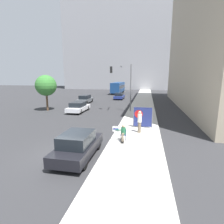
{
  "coord_description": "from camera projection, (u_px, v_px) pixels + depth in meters",
  "views": [
    {
      "loc": [
        4.82,
        -9.33,
        4.7
      ],
      "look_at": [
        1.71,
        6.16,
        1.53
      ],
      "focal_mm": 28.0,
      "sensor_mm": 36.0,
      "label": 1
    }
  ],
  "objects": [
    {
      "name": "car_on_road_nearest",
      "position": [
        78.0,
        107.0,
        23.83
      ],
      "size": [
        1.9,
        4.56,
        1.39
      ],
      "color": "silver",
      "rests_on": "ground_plane"
    },
    {
      "name": "parked_car_curbside",
      "position": [
        78.0,
        145.0,
        10.28
      ],
      "size": [
        1.88,
        4.28,
        1.54
      ],
      "color": "black",
      "rests_on": "ground_plane"
    },
    {
      "name": "city_bus_on_road",
      "position": [
        118.0,
        87.0,
        51.14
      ],
      "size": [
        2.51,
        11.27,
        3.15
      ],
      "color": "navy",
      "rests_on": "ground_plane"
    },
    {
      "name": "jogger_on_sidewalk",
      "position": [
        140.0,
        122.0,
        14.39
      ],
      "size": [
        0.34,
        0.34,
        1.83
      ],
      "rotation": [
        0.0,
        0.0,
        3.1
      ],
      "color": "#756651",
      "rests_on": "sidewalk_curb"
    },
    {
      "name": "car_on_road_distant",
      "position": [
        119.0,
        96.0,
        37.62
      ],
      "size": [
        1.87,
        4.2,
        1.35
      ],
      "color": "navy",
      "rests_on": "ground_plane"
    },
    {
      "name": "protest_banner",
      "position": [
        143.0,
        117.0,
        15.83
      ],
      "size": [
        1.74,
        0.06,
        1.87
      ],
      "color": "slate",
      "rests_on": "sidewalk_curb"
    },
    {
      "name": "building_backdrop_far",
      "position": [
        131.0,
        36.0,
        67.47
      ],
      "size": [
        52.0,
        12.0,
        40.76
      ],
      "color": "#99999E",
      "rests_on": "ground_plane"
    },
    {
      "name": "ground_plane",
      "position": [
        65.0,
        154.0,
        10.83
      ],
      "size": [
        160.0,
        160.0,
        0.0
      ],
      "primitive_type": "plane",
      "color": "#303033"
    },
    {
      "name": "sidewalk_curb",
      "position": [
        141.0,
        111.0,
        24.43
      ],
      "size": [
        3.75,
        90.0,
        0.16
      ],
      "primitive_type": "cube",
      "color": "beige",
      "rests_on": "ground_plane"
    },
    {
      "name": "building_backdrop_right",
      "position": [
        221.0,
        29.0,
        24.91
      ],
      "size": [
        10.0,
        32.0,
        22.83
      ],
      "color": "tan",
      "rests_on": "ground_plane"
    },
    {
      "name": "car_on_road_midblock",
      "position": [
        85.0,
        99.0,
        31.75
      ],
      "size": [
        1.72,
        4.76,
        1.51
      ],
      "color": "#565B60",
      "rests_on": "ground_plane"
    },
    {
      "name": "street_tree_near_curb",
      "position": [
        46.0,
        86.0,
        24.28
      ],
      "size": [
        2.89,
        2.89,
        4.99
      ],
      "color": "brown",
      "rests_on": "ground_plane"
    },
    {
      "name": "seated_protester",
      "position": [
        123.0,
        132.0,
        12.49
      ],
      "size": [
        0.98,
        0.77,
        1.22
      ],
      "rotation": [
        0.0,
        0.0,
        0.0
      ],
      "color": "#474C56",
      "rests_on": "sidewalk_curb"
    },
    {
      "name": "traffic_light_pole",
      "position": [
        124.0,
        80.0,
        23.27
      ],
      "size": [
        2.86,
        2.63,
        6.22
      ],
      "color": "slate",
      "rests_on": "sidewalk_curb"
    }
  ]
}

